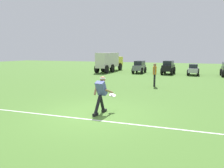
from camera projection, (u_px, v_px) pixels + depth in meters
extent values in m
plane|color=#49742D|center=(92.00, 114.00, 8.17)|extent=(80.00, 80.00, 0.00)
cube|color=white|center=(84.00, 119.00, 7.61)|extent=(24.33, 1.10, 0.01)
cylinder|color=black|center=(102.00, 104.00, 8.33)|extent=(0.16, 0.37, 0.72)
cube|color=black|center=(104.00, 111.00, 8.52)|extent=(0.13, 0.27, 0.10)
cylinder|color=black|center=(98.00, 105.00, 8.07)|extent=(0.17, 0.45, 0.69)
cube|color=black|center=(95.00, 115.00, 7.98)|extent=(0.13, 0.27, 0.10)
cube|color=#4C5699|center=(101.00, 88.00, 8.21)|extent=(0.39, 0.45, 0.57)
sphere|color=#936B4C|center=(103.00, 79.00, 8.26)|extent=(0.23, 0.23, 0.21)
cylinder|color=white|center=(103.00, 78.00, 8.25)|extent=(0.24, 0.24, 0.03)
cylinder|color=#936B4C|center=(109.00, 91.00, 8.38)|extent=(0.15, 0.58, 0.27)
cylinder|color=#936B4C|center=(96.00, 89.00, 8.26)|extent=(0.12, 0.29, 0.49)
cylinder|color=white|center=(112.00, 95.00, 8.61)|extent=(0.35, 0.35, 0.10)
cylinder|color=black|center=(154.00, 81.00, 14.60)|extent=(0.12, 0.12, 0.82)
cylinder|color=black|center=(155.00, 80.00, 14.77)|extent=(0.12, 0.12, 0.82)
cube|color=orange|center=(155.00, 70.00, 14.59)|extent=(0.22, 0.35, 0.54)
cylinder|color=#936B4C|center=(154.00, 70.00, 14.39)|extent=(0.08, 0.08, 0.52)
cylinder|color=#936B4C|center=(155.00, 70.00, 14.78)|extent=(0.08, 0.08, 0.52)
sphere|color=#936B4C|center=(155.00, 65.00, 14.53)|extent=(0.21, 0.21, 0.20)
cube|color=slate|center=(139.00, 68.00, 23.87)|extent=(1.01, 2.42, 0.55)
cube|color=#1E232B|center=(140.00, 63.00, 23.93)|extent=(0.88, 1.82, 0.46)
cylinder|color=black|center=(137.00, 69.00, 24.85)|extent=(0.19, 0.66, 0.66)
cylinder|color=black|center=(145.00, 70.00, 24.52)|extent=(0.19, 0.66, 0.66)
cylinder|color=black|center=(133.00, 71.00, 23.30)|extent=(0.19, 0.66, 0.66)
cylinder|color=black|center=(142.00, 71.00, 22.97)|extent=(0.19, 0.66, 0.66)
cube|color=black|center=(168.00, 68.00, 22.68)|extent=(1.10, 2.40, 0.60)
cube|color=#1E232B|center=(169.00, 63.00, 22.65)|extent=(0.94, 1.59, 0.44)
cylinder|color=black|center=(165.00, 70.00, 23.63)|extent=(0.22, 0.73, 0.72)
cylinder|color=black|center=(174.00, 70.00, 23.22)|extent=(0.22, 0.73, 0.72)
cylinder|color=black|center=(162.00, 71.00, 22.23)|extent=(0.22, 0.73, 0.72)
cylinder|color=black|center=(172.00, 72.00, 21.82)|extent=(0.22, 0.73, 0.72)
cube|color=#B7BABF|center=(193.00, 70.00, 21.82)|extent=(0.94, 2.22, 0.42)
cube|color=#1E232B|center=(193.00, 66.00, 21.67)|extent=(0.81, 1.12, 0.38)
cylinder|color=black|center=(189.00, 71.00, 22.73)|extent=(0.19, 0.60, 0.60)
cylinder|color=black|center=(198.00, 72.00, 22.38)|extent=(0.19, 0.60, 0.60)
cylinder|color=black|center=(188.00, 73.00, 21.32)|extent=(0.19, 0.60, 0.60)
cylinder|color=black|center=(198.00, 73.00, 20.98)|extent=(0.19, 0.60, 0.60)
cylinder|color=black|center=(221.00, 72.00, 21.60)|extent=(0.19, 0.66, 0.66)
cylinder|color=black|center=(223.00, 74.00, 20.05)|extent=(0.19, 0.66, 0.66)
cube|color=yellow|center=(117.00, 61.00, 27.81)|extent=(1.07, 1.71, 1.15)
cube|color=silver|center=(108.00, 60.00, 25.07)|extent=(1.20, 4.21, 1.65)
cylinder|color=black|center=(112.00, 67.00, 27.81)|extent=(0.25, 0.90, 0.90)
cylinder|color=black|center=(120.00, 67.00, 27.38)|extent=(0.25, 0.90, 0.90)
cylinder|color=black|center=(103.00, 68.00, 25.42)|extent=(0.25, 0.90, 0.90)
cylinder|color=black|center=(112.00, 68.00, 24.99)|extent=(0.25, 0.90, 0.90)
cylinder|color=black|center=(97.00, 69.00, 23.91)|extent=(0.25, 0.90, 0.90)
cylinder|color=black|center=(106.00, 69.00, 23.48)|extent=(0.25, 0.90, 0.90)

